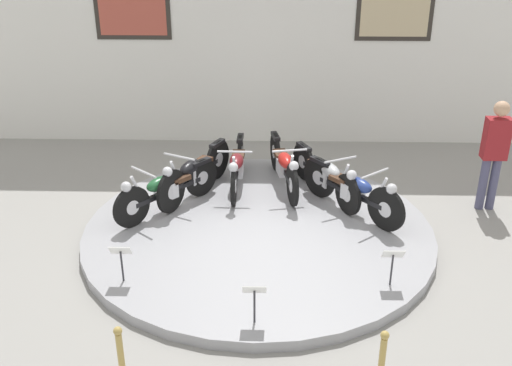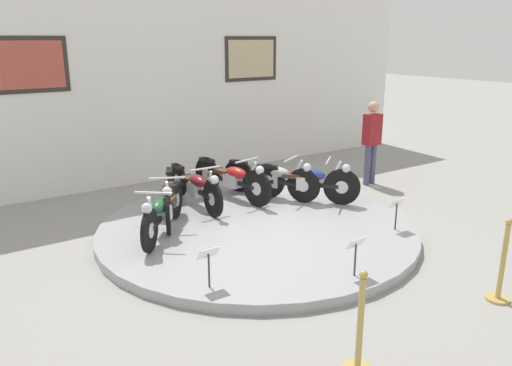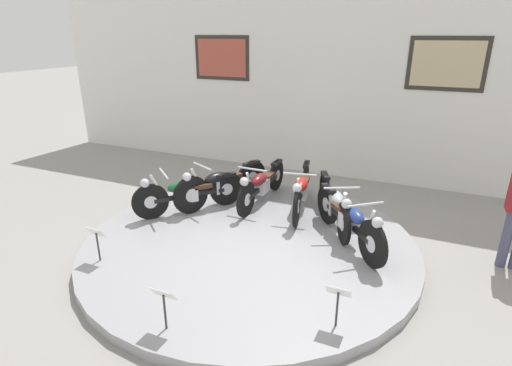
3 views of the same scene
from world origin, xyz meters
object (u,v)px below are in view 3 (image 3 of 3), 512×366
(motorcycle_red, at_px, (302,189))
(motorcycle_maroon, at_px, (261,184))
(motorcycle_black, at_px, (221,183))
(info_placard_front_left, at_px, (97,237))
(info_placard_front_right, at_px, (338,297))
(motorcycle_green, at_px, (187,192))
(motorcycle_silver, at_px, (334,202))
(info_placard_front_centre, at_px, (164,299))
(motorcycle_blue, at_px, (349,219))

(motorcycle_red, bearing_deg, motorcycle_maroon, -179.70)
(motorcycle_black, height_order, info_placard_front_left, motorcycle_black)
(info_placard_front_right, bearing_deg, motorcycle_black, 137.94)
(motorcycle_black, bearing_deg, motorcycle_maroon, 26.09)
(motorcycle_green, bearing_deg, motorcycle_black, 57.45)
(motorcycle_silver, bearing_deg, motorcycle_green, -167.03)
(motorcycle_red, xyz_separation_m, info_placard_front_centre, (-0.38, -3.48, -0.03))
(motorcycle_black, relative_size, motorcycle_red, 0.93)
(motorcycle_silver, bearing_deg, info_placard_front_right, -75.89)
(motorcycle_maroon, height_order, info_placard_front_right, motorcycle_maroon)
(info_placard_front_right, bearing_deg, motorcycle_blue, 97.72)
(motorcycle_silver, relative_size, info_placard_front_right, 3.50)
(motorcycle_green, height_order, info_placard_front_centre, motorcycle_green)
(motorcycle_maroon, bearing_deg, motorcycle_black, -153.91)
(motorcycle_red, xyz_separation_m, motorcycle_silver, (0.65, -0.33, -0.01))
(motorcycle_black, height_order, motorcycle_maroon, motorcycle_black)
(motorcycle_red, relative_size, motorcycle_silver, 1.10)
(motorcycle_green, distance_m, motorcycle_maroon, 1.34)
(motorcycle_blue, distance_m, info_placard_front_right, 1.86)
(motorcycle_red, bearing_deg, motorcycle_silver, -26.72)
(motorcycle_maroon, bearing_deg, motorcycle_blue, -26.56)
(motorcycle_green, height_order, motorcycle_blue, motorcycle_blue)
(motorcycle_maroon, bearing_deg, info_placard_front_left, -114.82)
(motorcycle_silver, bearing_deg, motorcycle_red, 153.28)
(motorcycle_green, distance_m, info_placard_front_left, 1.86)
(motorcycle_silver, height_order, info_placard_front_centre, motorcycle_silver)
(motorcycle_blue, distance_m, info_placard_front_left, 3.53)
(motorcycle_green, relative_size, motorcycle_silver, 0.85)
(info_placard_front_right, bearing_deg, motorcycle_red, 114.68)
(motorcycle_green, bearing_deg, motorcycle_red, 26.57)
(motorcycle_maroon, xyz_separation_m, motorcycle_blue, (1.75, -0.88, 0.02))
(motorcycle_green, bearing_deg, info_placard_front_centre, -61.95)
(motorcycle_maroon, xyz_separation_m, info_placard_front_centre, (0.37, -3.47, -0.00))
(motorcycle_maroon, distance_m, motorcycle_blue, 1.96)
(motorcycle_green, xyz_separation_m, info_placard_front_centre, (1.38, -2.60, -0.01))
(motorcycle_green, bearing_deg, motorcycle_blue, 0.02)
(info_placard_front_centre, bearing_deg, motorcycle_silver, 71.93)
(motorcycle_silver, bearing_deg, info_placard_front_left, -137.99)
(motorcycle_red, bearing_deg, info_placard_front_left, -126.46)
(motorcycle_green, xyz_separation_m, motorcycle_red, (1.76, 0.88, 0.02))
(motorcycle_blue, height_order, info_placard_front_left, motorcycle_blue)
(info_placard_front_centre, relative_size, info_placard_front_right, 1.00)
(info_placard_front_centre, height_order, info_placard_front_right, same)
(motorcycle_red, distance_m, motorcycle_silver, 0.73)
(motorcycle_red, height_order, info_placard_front_centre, motorcycle_red)
(motorcycle_blue, xyz_separation_m, info_placard_front_right, (0.25, -1.84, -0.02))
(motorcycle_black, xyz_separation_m, motorcycle_blue, (2.41, -0.56, -0.01))
(info_placard_front_left, bearing_deg, motorcycle_black, 75.87)
(motorcycle_red, height_order, motorcycle_silver, motorcycle_red)
(motorcycle_red, xyz_separation_m, info_placard_front_left, (-2.01, -2.72, -0.03))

